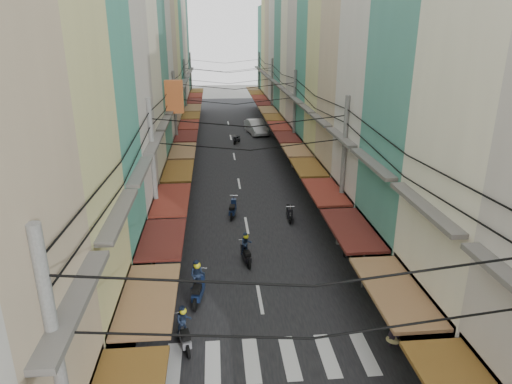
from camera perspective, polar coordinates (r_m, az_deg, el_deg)
ground at (r=22.53m, az=-0.05°, el=-10.39°), size 160.00×160.00×0.00m
road at (r=41.04m, az=-2.61°, el=3.72°), size 10.00×80.00×0.02m
sidewalk_left at (r=41.26m, az=-11.68°, el=3.45°), size 3.00×80.00×0.06m
sidewalk_right at (r=41.82m, az=6.34°, el=3.96°), size 3.00×80.00×0.06m
crosswalk at (r=17.61m, az=1.86°, el=-20.12°), size 7.55×2.40×0.01m
building_row_left at (r=36.52m, az=-15.64°, el=16.64°), size 7.80×67.67×23.70m
building_row_right at (r=37.19m, az=10.25°, el=16.50°), size 7.80×68.98×22.59m
utility_poles at (r=34.79m, az=-2.36°, el=11.91°), size 10.20×66.13×8.20m
white_car at (r=52.52m, az=0.02°, el=7.29°), size 5.96×3.17×2.00m
bicycle at (r=24.95m, az=12.40°, el=-7.72°), size 1.81×1.28×1.17m
moving_scooters at (r=24.23m, az=-3.57°, el=-6.72°), size 6.31×33.87×1.98m
parked_scooters at (r=18.74m, az=15.39°, el=-16.40°), size 12.77×13.35×1.00m
pedestrians at (r=21.59m, az=-9.87°, el=-9.03°), size 11.42×21.33×2.24m
market_umbrella at (r=22.34m, az=18.31°, el=-5.42°), size 2.37×2.37×2.50m
traffic_sign at (r=21.25m, az=13.40°, el=-7.21°), size 0.10×0.57×2.62m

